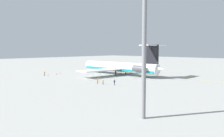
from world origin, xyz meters
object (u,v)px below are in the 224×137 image
object	(u,v)px
safety_cone_wingtip	(60,73)
safety_cone_tail	(56,74)
light_mast	(144,39)
ground_crew_portside	(103,81)
ground_crew_starboard	(98,80)
safety_cone_nose	(48,75)
ground_crew_near_nose	(114,82)
ground_crew_near_tail	(44,73)
main_jetliner	(121,67)

from	to	relation	value
safety_cone_wingtip	safety_cone_tail	distance (m)	3.94
safety_cone_tail	light_mast	world-z (taller)	light_mast
ground_crew_portside	safety_cone_wingtip	xyz separation A→B (m)	(35.30, -8.14, -0.77)
ground_crew_starboard	safety_cone_nose	size ratio (longest dim) A/B	3.23
ground_crew_portside	safety_cone_tail	xyz separation A→B (m)	(33.07, -4.89, -0.77)
safety_cone_nose	safety_cone_tail	xyz separation A→B (m)	(-0.74, -3.48, 0.00)
ground_crew_near_nose	ground_crew_near_tail	world-z (taller)	ground_crew_near_nose
safety_cone_wingtip	light_mast	xyz separation A→B (m)	(-63.12, 26.77, 12.08)
main_jetliner	ground_crew_near_nose	bearing A→B (deg)	126.75
ground_crew_near_tail	light_mast	xyz separation A→B (m)	(-60.61, 17.82, 11.24)
safety_cone_wingtip	safety_cone_nose	bearing A→B (deg)	102.53
ground_crew_near_nose	ground_crew_starboard	bearing A→B (deg)	62.71
ground_crew_portside	ground_crew_starboard	size ratio (longest dim) A/B	0.93
ground_crew_starboard	safety_cone_wingtip	world-z (taller)	ground_crew_starboard
ground_crew_near_tail	ground_crew_starboard	world-z (taller)	ground_crew_starboard
ground_crew_near_nose	safety_cone_wingtip	size ratio (longest dim) A/B	3.25
ground_crew_near_nose	safety_cone_nose	distance (m)	37.30
safety_cone_wingtip	safety_cone_tail	size ratio (longest dim) A/B	1.00
ground_crew_portside	ground_crew_near_tail	bearing A→B (deg)	172.79
ground_crew_starboard	safety_cone_wingtip	distance (m)	34.05
safety_cone_wingtip	safety_cone_tail	world-z (taller)	same
ground_crew_portside	ground_crew_starboard	world-z (taller)	ground_crew_starboard
main_jetliner	ground_crew_near_tail	bearing A→B (deg)	48.24
safety_cone_tail	light_mast	size ratio (longest dim) A/B	0.02
safety_cone_nose	safety_cone_tail	size ratio (longest dim) A/B	1.00
ground_crew_portside	ground_crew_starboard	bearing A→B (deg)	175.40
ground_crew_near_nose	safety_cone_wingtip	distance (m)	39.40
ground_crew_near_nose	light_mast	xyz separation A→B (m)	(-24.34, 19.93, 11.22)
ground_crew_near_tail	safety_cone_wingtip	world-z (taller)	ground_crew_near_tail
ground_crew_near_nose	ground_crew_portside	world-z (taller)	ground_crew_near_nose
ground_crew_near_nose	safety_cone_nose	xyz separation A→B (m)	(37.29, -0.11, -0.86)
ground_crew_starboard	ground_crew_portside	bearing A→B (deg)	37.54
ground_crew_portside	ground_crew_starboard	xyz separation A→B (m)	(2.29, 0.16, 0.08)
main_jetliner	safety_cone_nose	distance (m)	30.20
main_jetliner	ground_crew_portside	bearing A→B (deg)	118.67
main_jetliner	light_mast	world-z (taller)	light_mast
ground_crew_near_nose	safety_cone_tail	world-z (taller)	ground_crew_near_nose
ground_crew_near_tail	safety_cone_tail	bearing A→B (deg)	-67.19
ground_crew_near_nose	light_mast	bearing A→B (deg)	-170.75
main_jetliner	ground_crew_portside	world-z (taller)	main_jetliner
ground_crew_portside	safety_cone_tail	size ratio (longest dim) A/B	3.01
safety_cone_nose	main_jetliner	bearing A→B (deg)	-136.01
ground_crew_near_tail	ground_crew_starboard	xyz separation A→B (m)	(-30.49, -0.65, 0.01)
main_jetliner	safety_cone_nose	bearing A→B (deg)	43.97
ground_crew_near_tail	safety_cone_wingtip	size ratio (longest dim) A/B	3.20
ground_crew_portside	ground_crew_near_nose	bearing A→B (deg)	11.79
ground_crew_near_nose	main_jetliner	bearing A→B (deg)	-4.67
light_mast	ground_crew_starboard	bearing A→B (deg)	-31.52
ground_crew_near_nose	safety_cone_tail	distance (m)	36.74
ground_crew_near_nose	light_mast	world-z (taller)	light_mast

